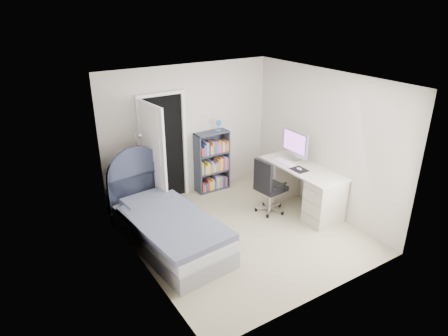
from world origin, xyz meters
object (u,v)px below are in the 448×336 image
desk (301,185)px  nightstand (121,195)px  bed (167,227)px  floor_lamp (141,181)px  bookcase (213,163)px  office_chair (268,184)px

desk → nightstand: bearing=152.8°
bed → floor_lamp: (0.05, 1.14, 0.31)m
bookcase → office_chair: size_ratio=1.39×
floor_lamp → bookcase: bearing=6.1°
office_chair → bookcase: bearing=103.4°
bed → bookcase: bookcase is taller
nightstand → floor_lamp: size_ratio=0.39×
floor_lamp → bookcase: (1.56, 0.17, -0.06)m
desk → bed: bearing=175.3°
bookcase → office_chair: bearing=-76.6°
office_chair → desk: bearing=-15.3°
bed → desk: 2.57m
floor_lamp → office_chair: (1.88, -1.18, -0.05)m
desk → office_chair: size_ratio=1.63×
bed → desk: desk is taller
nightstand → bookcase: (1.90, 0.05, 0.17)m
floor_lamp → bookcase: 1.57m
nightstand → desk: 3.20m
nightstand → bookcase: bearing=1.7°
nightstand → office_chair: size_ratio=0.58×
desk → office_chair: (-0.63, 0.17, 0.12)m
bed → floor_lamp: bearing=87.5°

